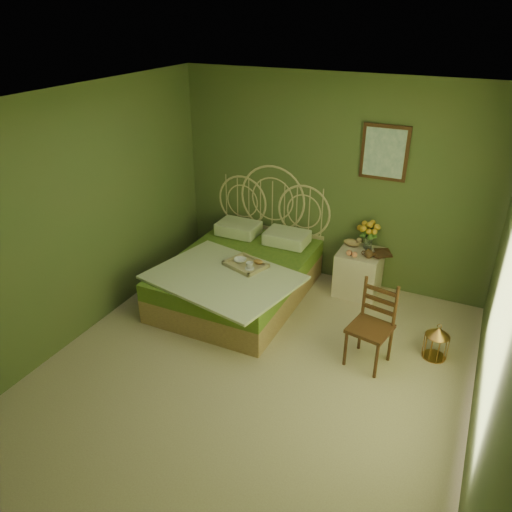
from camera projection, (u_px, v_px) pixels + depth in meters
The scene contains 14 objects.
floor at pixel (253, 373), 4.95m from camera, with size 4.50×4.50×0.00m, color #C8B990.
ceiling at pixel (252, 104), 3.77m from camera, with size 4.50×4.50×0.00m, color silver.
wall_back at pixel (331, 182), 6.17m from camera, with size 4.00×4.00×0.00m, color #566032.
wall_left at pixel (78, 219), 5.13m from camera, with size 4.50×4.50×0.00m, color #566032.
wall_right at pixel (501, 311), 3.60m from camera, with size 4.50×4.50×0.00m, color #566032.
wall_art at pixel (385, 153), 5.71m from camera, with size 0.54×0.04×0.64m.
bed at pixel (241, 273), 6.16m from camera, with size 1.79×2.26×1.40m.
nightstand at pixel (360, 267), 6.20m from camera, with size 0.51×0.51×1.00m.
chair at pixel (373, 319), 4.94m from camera, with size 0.45×0.45×0.87m.
birdcage at pixel (436, 343), 5.10m from camera, with size 0.24×0.24×0.36m.
book_lower at pixel (376, 253), 6.03m from camera, with size 0.18×0.24×0.02m, color #381E0F.
book_upper at pixel (376, 252), 6.03m from camera, with size 0.16×0.22×0.02m, color #472819.
cereal_bowl at pixel (240, 260), 5.91m from camera, with size 0.15×0.15×0.04m, color white.
coffee_cup at pixel (250, 266), 5.74m from camera, with size 0.09×0.09×0.08m, color white.
Camera 1 is at (1.70, -3.50, 3.28)m, focal length 35.00 mm.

